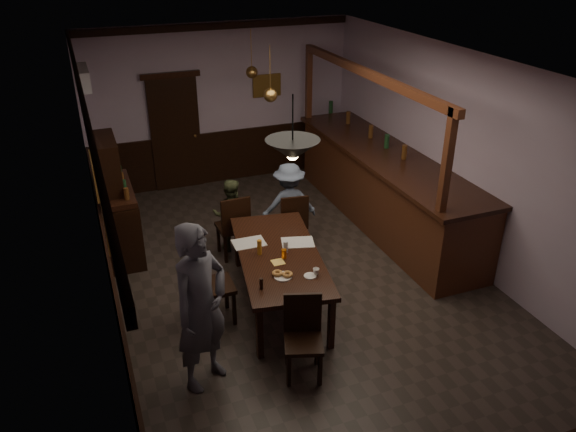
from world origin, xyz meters
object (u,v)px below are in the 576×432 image
coffee_cup (316,271)px  dining_table (279,258)px  person_seated_left (231,215)px  pendant_iron (293,150)px  pendant_brass_mid (270,95)px  person_seated_right (289,204)px  person_standing (201,308)px  soda_can (284,254)px  chair_far_right (293,220)px  sideboard (117,209)px  chair_far_left (234,224)px  chair_near (303,332)px  pendant_brass_far (252,72)px  chair_side (207,282)px  bar_counter (384,186)px

coffee_cup → dining_table: bearing=120.2°
person_seated_left → pendant_iron: bearing=112.4°
dining_table → pendant_brass_mid: 2.45m
dining_table → person_seated_right: person_seated_right is taller
person_standing → soda_can: (1.26, 0.93, -0.15)m
dining_table → chair_far_right: bearing=60.8°
coffee_cup → sideboard: bearing=136.0°
chair_far_left → soda_can: 1.49m
person_seated_left → soda_can: (0.20, -1.73, 0.23)m
chair_near → pendant_brass_mid: size_ratio=1.18×
pendant_brass_far → chair_near: bearing=-101.7°
person_seated_left → pendant_brass_far: (0.92, 1.65, 1.72)m
pendant_iron → pendant_brass_far: same height
chair_side → pendant_brass_far: bearing=-26.6°
chair_near → coffee_cup: size_ratio=11.94×
pendant_brass_far → coffee_cup: bearing=-97.3°
chair_side → pendant_brass_far: size_ratio=1.32×
person_seated_left → pendant_brass_far: 2.55m
person_seated_right → person_seated_left: bearing=-2.0°
dining_table → person_seated_right: size_ratio=1.76×
chair_far_right → dining_table: bearing=68.7°
person_seated_left → bar_counter: bar_counter is taller
chair_side → person_seated_right: 2.25m
person_seated_right → coffee_cup: bearing=85.0°
chair_near → pendant_iron: bearing=100.2°
bar_counter → chair_far_right: bearing=-168.2°
dining_table → chair_far_left: (-0.22, 1.32, -0.13)m
person_standing → chair_far_left: bearing=33.8°
person_seated_right → pendant_brass_mid: bearing=-53.4°
bar_counter → sideboard: bearing=172.4°
soda_can → pendant_iron: (-0.15, -0.66, 1.62)m
person_seated_right → bar_counter: 1.73m
chair_far_left → coffee_cup: chair_far_left is taller
chair_far_right → person_standing: bearing=57.5°
dining_table → pendant_brass_far: bearing=77.3°
chair_near → coffee_cup: 0.85m
chair_side → soda_can: size_ratio=8.88×
chair_far_right → chair_side: bearing=45.2°
person_standing → sideboard: size_ratio=1.04×
soda_can → chair_side: bearing=175.7°
chair_side → dining_table: bearing=-86.2°
chair_far_left → chair_side: size_ratio=0.96×
coffee_cup → pendant_brass_far: size_ratio=0.10×
dining_table → chair_side: size_ratio=2.19×
chair_side → soda_can: (0.98, -0.07, 0.23)m
chair_far_left → pendant_iron: (0.08, -2.11, 1.87)m
soda_can → sideboard: size_ratio=0.07×
person_seated_left → pendant_brass_far: bearing=-98.0°
chair_near → pendant_brass_mid: pendant_brass_mid is taller
dining_table → sideboard: (-1.78, 2.11, 0.05)m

